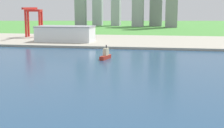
# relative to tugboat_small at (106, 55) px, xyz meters

# --- Properties ---
(ground_plane) EXTENTS (2400.00, 2400.00, 0.00)m
(ground_plane) POSITION_rel_tugboat_small_xyz_m (11.59, -55.20, -3.35)
(ground_plane) COLOR #498E3B
(water_bay) EXTENTS (840.00, 360.00, 0.15)m
(water_bay) POSITION_rel_tugboat_small_xyz_m (11.59, -115.20, -3.27)
(water_bay) COLOR navy
(water_bay) RESTS_ON ground
(industrial_pier) EXTENTS (840.00, 140.00, 2.50)m
(industrial_pier) POSITION_rel_tugboat_small_xyz_m (11.59, 134.80, -2.10)
(industrial_pier) COLOR #A7A08F
(industrial_pier) RESTS_ON ground
(tugboat_small) EXTENTS (7.08, 16.44, 11.26)m
(tugboat_small) POSITION_rel_tugboat_small_xyz_m (0.00, 0.00, 0.00)
(tugboat_small) COLOR #B22D1E
(tugboat_small) RESTS_ON water_bay
(port_crane_red) EXTENTS (21.56, 44.31, 38.82)m
(port_crane_red) POSITION_rel_tugboat_small_xyz_m (-125.66, 153.30, 26.89)
(port_crane_red) COLOR red
(port_crane_red) RESTS_ON industrial_pier
(warehouse_main) EXTENTS (65.16, 33.78, 17.74)m
(warehouse_main) POSITION_rel_tugboat_small_xyz_m (-67.58, 108.12, 8.04)
(warehouse_main) COLOR white
(warehouse_main) RESTS_ON industrial_pier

